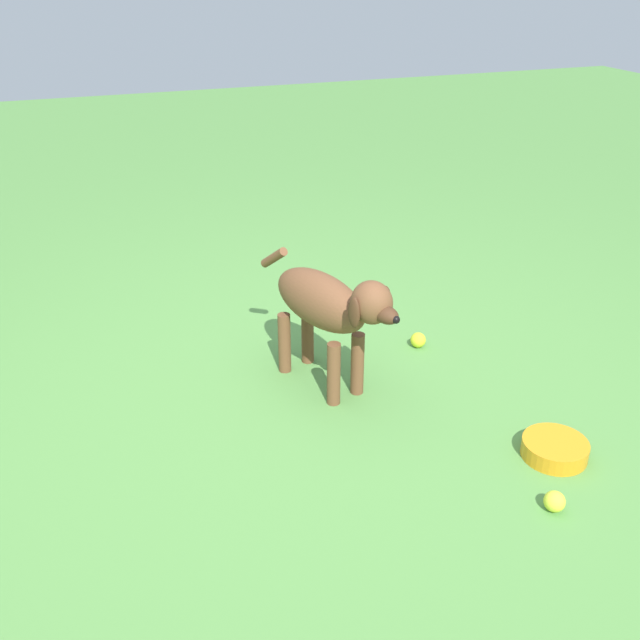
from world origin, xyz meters
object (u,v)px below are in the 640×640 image
(tennis_ball_0, at_px, (338,292))
(tennis_ball_1, at_px, (555,501))
(tennis_ball_2, at_px, (418,340))
(water_bowl, at_px, (555,449))
(dog, at_px, (328,306))

(tennis_ball_0, distance_m, tennis_ball_1, 1.63)
(tennis_ball_2, bearing_deg, water_bowl, 95.94)
(tennis_ball_0, distance_m, tennis_ball_2, 0.59)
(tennis_ball_0, relative_size, tennis_ball_1, 1.00)
(tennis_ball_1, height_order, tennis_ball_2, same)
(dog, xyz_separation_m, water_bowl, (-0.56, 0.68, -0.32))
(tennis_ball_2, bearing_deg, tennis_ball_0, -75.67)
(dog, height_order, tennis_ball_0, dog)
(tennis_ball_0, relative_size, tennis_ball_2, 1.00)
(tennis_ball_2, distance_m, water_bowl, 0.84)
(tennis_ball_0, bearing_deg, water_bowl, 99.38)
(dog, bearing_deg, water_bowl, 20.58)
(dog, relative_size, water_bowl, 3.38)
(tennis_ball_1, xyz_separation_m, tennis_ball_2, (-0.08, -1.06, 0.00))
(dog, bearing_deg, tennis_ball_0, 136.51)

